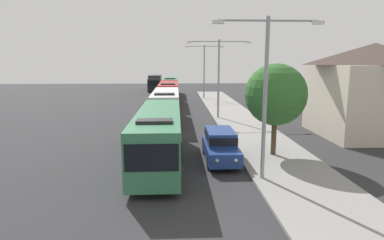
% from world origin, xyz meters
% --- Properties ---
extents(bus_lead, '(2.58, 11.81, 3.21)m').
position_xyz_m(bus_lead, '(-1.30, 11.91, 1.69)').
color(bus_lead, '#33724C').
rests_on(bus_lead, ground_plane).
extents(bus_second_in_line, '(2.58, 10.64, 3.21)m').
position_xyz_m(bus_second_in_line, '(-1.30, 24.64, 1.69)').
color(bus_second_in_line, silver).
rests_on(bus_second_in_line, ground_plane).
extents(bus_middle, '(2.58, 11.16, 3.21)m').
position_xyz_m(bus_middle, '(-1.30, 37.11, 1.69)').
color(bus_middle, maroon).
rests_on(bus_middle, ground_plane).
extents(bus_fourth_in_line, '(2.58, 11.34, 3.21)m').
position_xyz_m(bus_fourth_in_line, '(-1.30, 49.67, 1.69)').
color(bus_fourth_in_line, '#33724C').
rests_on(bus_fourth_in_line, ground_plane).
extents(white_suv, '(1.86, 5.11, 1.90)m').
position_xyz_m(white_suv, '(2.40, 11.90, 1.03)').
color(white_suv, navy).
rests_on(white_suv, ground_plane).
extents(box_truck_oncoming, '(2.35, 7.16, 3.15)m').
position_xyz_m(box_truck_oncoming, '(-4.60, 58.45, 1.70)').
color(box_truck_oncoming, black).
rests_on(box_truck_oncoming, ground_plane).
extents(streetlamp_near, '(5.29, 0.28, 7.93)m').
position_xyz_m(streetlamp_near, '(4.10, 8.43, 4.99)').
color(streetlamp_near, gray).
rests_on(streetlamp_near, sidewalk).
extents(streetlamp_mid, '(6.49, 0.28, 7.97)m').
position_xyz_m(streetlamp_mid, '(4.10, 26.43, 5.09)').
color(streetlamp_mid, gray).
rests_on(streetlamp_mid, sidewalk).
extents(streetlamp_far, '(5.96, 0.28, 8.25)m').
position_xyz_m(streetlamp_far, '(4.10, 44.43, 5.21)').
color(streetlamp_far, gray).
rests_on(streetlamp_far, sidewalk).
extents(roadside_tree, '(3.83, 3.83, 5.73)m').
position_xyz_m(roadside_tree, '(5.90, 12.60, 3.95)').
color(roadside_tree, '#4C3823').
rests_on(roadside_tree, sidewalk).
extents(house_far_gabled, '(8.33, 8.18, 7.39)m').
position_xyz_m(house_far_gabled, '(15.36, 18.20, 3.76)').
color(house_far_gabled, '#BCB29E').
rests_on(house_far_gabled, ground_plane).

